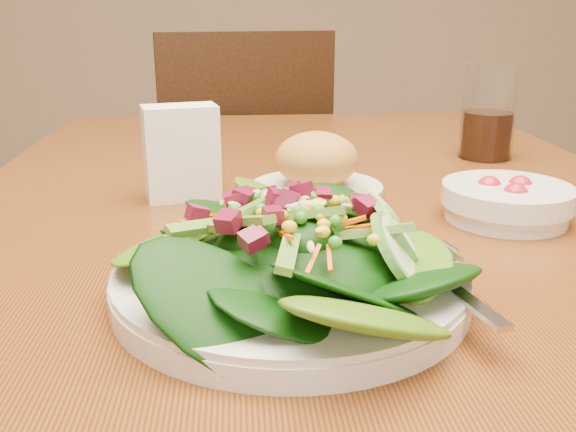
{
  "coord_description": "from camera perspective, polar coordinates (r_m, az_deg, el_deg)",
  "views": [
    {
      "loc": [
        -0.1,
        -0.71,
        0.98
      ],
      "look_at": [
        -0.06,
        -0.2,
        0.81
      ],
      "focal_mm": 40.0,
      "sensor_mm": 36.0,
      "label": 1
    }
  ],
  "objects": [
    {
      "name": "chair_far",
      "position": [
        1.68,
        -4.29,
        1.24
      ],
      "size": [
        0.5,
        0.5,
        0.92
      ],
      "rotation": [
        0.0,
        0.0,
        3.32
      ],
      "color": "black",
      "rests_on": "ground_plane"
    },
    {
      "name": "tomato_bowl",
      "position": [
        0.76,
        18.86,
        1.24
      ],
      "size": [
        0.14,
        0.14,
        0.05
      ],
      "color": "silver",
      "rests_on": "dining_table"
    },
    {
      "name": "salad_plate",
      "position": [
        0.53,
        1.27,
        -3.9
      ],
      "size": [
        0.3,
        0.3,
        0.09
      ],
      "rotation": [
        0.0,
        0.0,
        0.38
      ],
      "color": "silver",
      "rests_on": "dining_table"
    },
    {
      "name": "napkin_holder",
      "position": [
        0.8,
        -9.45,
        5.81
      ],
      "size": [
        0.1,
        0.07,
        0.12
      ],
      "rotation": [
        0.0,
        0.0,
        0.23
      ],
      "color": "white",
      "rests_on": "dining_table"
    },
    {
      "name": "drinking_glass",
      "position": [
        1.06,
        17.35,
        8.27
      ],
      "size": [
        0.08,
        0.08,
        0.15
      ],
      "color": "silver",
      "rests_on": "dining_table"
    },
    {
      "name": "bread_plate",
      "position": [
        0.8,
        2.54,
        3.98
      ],
      "size": [
        0.17,
        0.17,
        0.08
      ],
      "color": "silver",
      "rests_on": "dining_table"
    },
    {
      "name": "dining_table",
      "position": [
        0.79,
        2.97,
        -6.76
      ],
      "size": [
        0.9,
        1.4,
        0.75
      ],
      "color": "brown",
      "rests_on": "ground_plane"
    }
  ]
}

